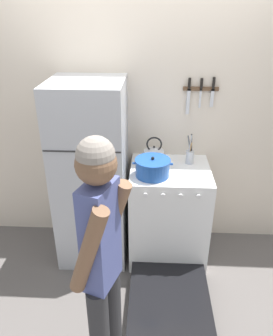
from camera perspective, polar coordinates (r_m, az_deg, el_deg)
The scene contains 9 objects.
ground_plane at distance 3.65m, azimuth 0.25°, elevation -10.80°, with size 14.00×14.00×0.00m, color #5B5654.
wall_back at distance 3.07m, azimuth 0.32°, elevation 8.73°, with size 10.00×0.06×2.55m.
refrigerator at distance 2.97m, azimuth -7.80°, elevation -1.24°, with size 0.62×0.65×1.69m.
stove_range at distance 3.10m, azimuth 5.56°, elevation -8.23°, with size 0.70×1.38×0.92m.
dutch_oven_pot at distance 2.74m, azimuth 2.81°, elevation 0.08°, with size 0.34×0.30×0.18m.
tea_kettle at distance 2.96m, azimuth 3.09°, elevation 2.31°, with size 0.23×0.18×0.25m.
utensil_jar at distance 2.99m, azimuth 9.27°, elevation 2.13°, with size 0.07×0.07×0.28m.
person at distance 1.86m, azimuth -6.01°, elevation -15.95°, with size 0.35×0.40×1.70m.
wall_knife_strip at distance 2.98m, azimuth 11.13°, elevation 13.37°, with size 0.31×0.03×0.33m.
Camera 1 is at (0.13, -2.89, 2.23)m, focal length 35.00 mm.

